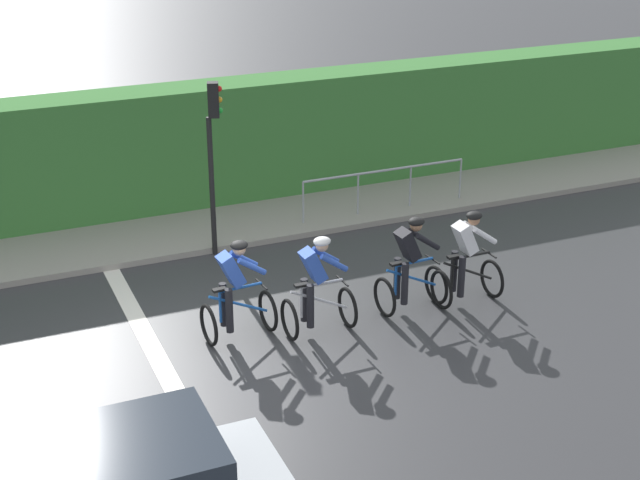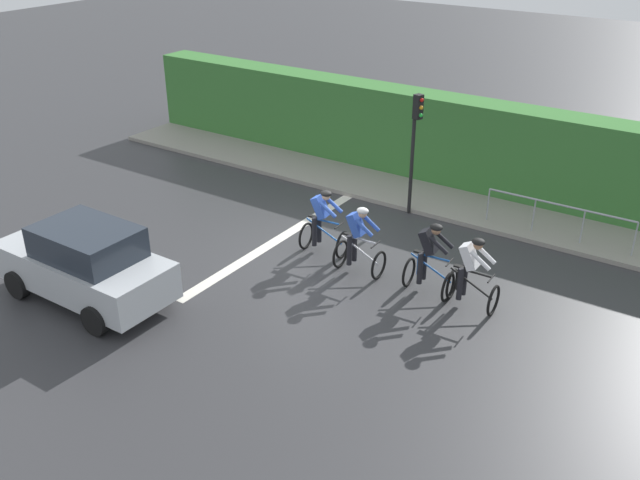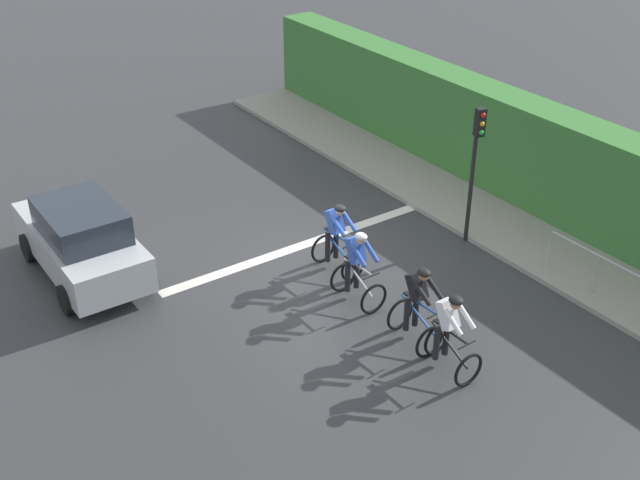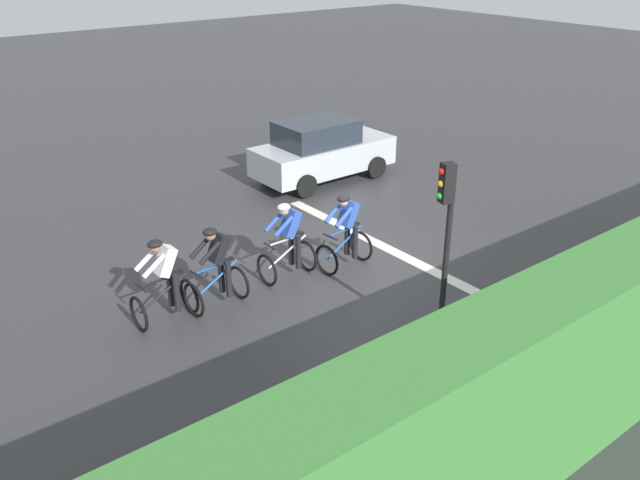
% 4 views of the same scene
% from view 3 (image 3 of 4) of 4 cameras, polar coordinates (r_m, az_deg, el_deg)
% --- Properties ---
extents(ground_plane, '(80.00, 80.00, 0.00)m').
position_cam_3_polar(ground_plane, '(18.07, -0.01, -1.75)').
color(ground_plane, '#333335').
extents(sidewalk_kerb, '(2.80, 24.33, 0.12)m').
position_cam_3_polar(sidewalk_kerb, '(19.71, 15.17, 0.20)').
color(sidewalk_kerb, gray).
rests_on(sidewalk_kerb, ground).
extents(stone_wall_low, '(0.44, 24.33, 0.62)m').
position_cam_3_polar(stone_wall_low, '(20.23, 16.96, 1.54)').
color(stone_wall_low, gray).
rests_on(stone_wall_low, ground).
extents(hedge_wall, '(1.10, 24.33, 2.64)m').
position_cam_3_polar(hedge_wall, '(20.01, 17.94, 4.31)').
color(hedge_wall, '#387533').
rests_on(hedge_wall, ground).
extents(road_marking_stop_line, '(7.00, 0.30, 0.01)m').
position_cam_3_polar(road_marking_stop_line, '(18.73, -1.64, -0.50)').
color(road_marking_stop_line, silver).
rests_on(road_marking_stop_line, ground).
extents(cyclist_lead, '(0.71, 1.10, 1.66)m').
position_cam_3_polar(cyclist_lead, '(14.74, 9.15, -6.66)').
color(cyclist_lead, black).
rests_on(cyclist_lead, ground).
extents(cyclist_second, '(0.75, 1.12, 1.66)m').
position_cam_3_polar(cyclist_second, '(15.41, 6.99, -4.67)').
color(cyclist_second, black).
rests_on(cyclist_second, ground).
extents(cyclist_mid, '(0.70, 1.09, 1.66)m').
position_cam_3_polar(cyclist_mid, '(16.44, 2.67, -2.03)').
color(cyclist_mid, black).
rests_on(cyclist_mid, ground).
extents(cyclist_fourth, '(0.77, 1.13, 1.66)m').
position_cam_3_polar(cyclist_fourth, '(17.47, 1.20, 0.09)').
color(cyclist_fourth, black).
rests_on(cyclist_fourth, ground).
extents(car_silver, '(1.89, 4.10, 1.76)m').
position_cam_3_polar(car_silver, '(18.03, -16.62, 0.02)').
color(car_silver, '#B7BCC1').
rests_on(car_silver, ground).
extents(traffic_light_near_crossing, '(0.25, 0.30, 3.34)m').
position_cam_3_polar(traffic_light_near_crossing, '(18.30, 11.01, 5.96)').
color(traffic_light_near_crossing, black).
rests_on(traffic_light_near_crossing, ground).
extents(pedestrian_railing_kerbside, '(0.05, 3.72, 1.03)m').
position_cam_3_polar(pedestrian_railing_kerbside, '(17.24, 20.73, -2.52)').
color(pedestrian_railing_kerbside, '#999EA3').
rests_on(pedestrian_railing_kerbside, ground).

